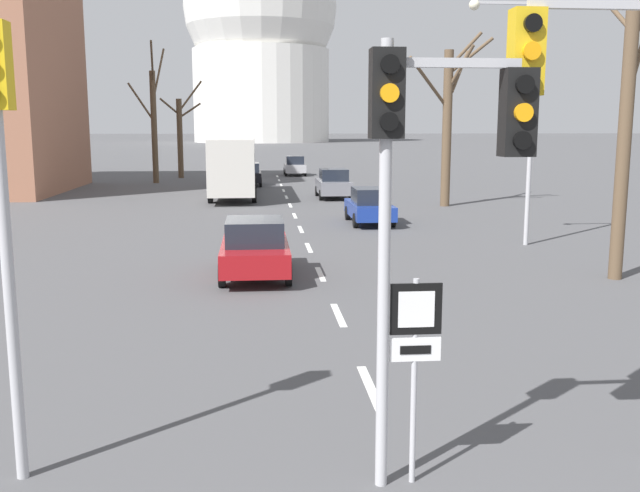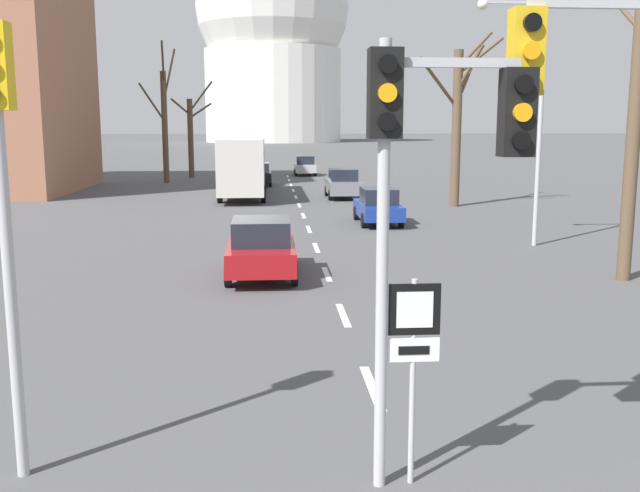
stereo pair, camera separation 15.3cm
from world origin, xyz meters
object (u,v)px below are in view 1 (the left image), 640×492
at_px(traffic_signal_centre_tall, 431,155).
at_px(traffic_signal_near_left, 0,164).
at_px(sedan_mid_centre, 370,206).
at_px(sedan_near_left, 255,248).
at_px(route_sign_post, 415,346).
at_px(traffic_signal_near_right, 632,108).
at_px(sedan_far_right, 249,174).
at_px(street_lamp_right, 520,97).
at_px(sedan_far_left, 333,184).
at_px(city_bus, 233,163).
at_px(sedan_near_right, 295,166).

height_order(traffic_signal_centre_tall, traffic_signal_near_left, traffic_signal_near_left).
distance_m(traffic_signal_centre_tall, sedan_mid_centre, 23.04).
xyz_separation_m(traffic_signal_centre_tall, sedan_near_left, (-1.99, 11.99, -3.04)).
bearing_deg(route_sign_post, traffic_signal_near_right, 5.93).
distance_m(traffic_signal_near_right, sedan_far_right, 43.48).
relative_size(street_lamp_right, sedan_far_left, 1.97).
xyz_separation_m(route_sign_post, city_bus, (-3.11, 34.92, 0.36)).
distance_m(sedan_near_left, sedan_far_right, 31.36).
height_order(traffic_signal_near_right, traffic_signal_near_left, traffic_signal_near_right).
bearing_deg(city_bus, sedan_far_left, -10.56).
bearing_deg(sedan_near_right, route_sign_post, -91.65).
xyz_separation_m(traffic_signal_centre_tall, sedan_mid_centre, (2.96, 22.64, -3.09)).
bearing_deg(sedan_near_right, traffic_signal_centre_tall, -91.51).
bearing_deg(traffic_signal_near_right, city_bus, 99.29).
bearing_deg(traffic_signal_near_right, sedan_far_left, 89.69).
bearing_deg(traffic_signal_near_left, sedan_far_right, 86.87).
xyz_separation_m(sedan_near_right, city_bus, (-4.65, -18.69, 1.23)).
relative_size(traffic_signal_centre_tall, sedan_far_left, 1.20).
xyz_separation_m(route_sign_post, sedan_near_right, (1.54, 53.62, -0.87)).
bearing_deg(traffic_signal_centre_tall, city_bus, 95.30).
bearing_deg(sedan_near_left, traffic_signal_near_right, -69.35).
bearing_deg(sedan_mid_centre, traffic_signal_centre_tall, -97.46).
distance_m(sedan_near_right, sedan_far_left, 19.82).
xyz_separation_m(traffic_signal_near_left, sedan_far_right, (2.34, 42.78, -2.95)).
height_order(traffic_signal_near_right, route_sign_post, traffic_signal_near_right).
height_order(street_lamp_right, sedan_near_right, street_lamp_right).
relative_size(traffic_signal_centre_tall, sedan_near_left, 1.21).
bearing_deg(traffic_signal_centre_tall, route_sign_post, 169.68).
bearing_deg(sedan_far_left, sedan_far_right, 118.06).
distance_m(sedan_far_left, city_bus, 6.07).
height_order(street_lamp_right, sedan_far_left, street_lamp_right).
height_order(route_sign_post, city_bus, city_bus).
height_order(sedan_near_right, sedan_far_left, sedan_far_left).
xyz_separation_m(sedan_near_left, city_bus, (-1.26, 22.96, 1.22)).
height_order(route_sign_post, sedan_far_left, route_sign_post).
bearing_deg(route_sign_post, sedan_far_left, 85.38).
height_order(traffic_signal_near_right, sedan_far_left, traffic_signal_near_right).
distance_m(traffic_signal_near_right, city_bus, 35.20).
height_order(sedan_near_left, sedan_far_right, sedan_near_left).
height_order(traffic_signal_centre_tall, sedan_near_right, traffic_signal_centre_tall).
height_order(traffic_signal_near_left, city_bus, traffic_signal_near_left).
distance_m(traffic_signal_near_left, sedan_far_left, 34.23).
distance_m(sedan_near_left, sedan_far_left, 22.35).
distance_m(sedan_near_left, city_bus, 23.03).
distance_m(sedan_near_left, sedan_near_right, 41.79).
height_order(sedan_near_left, city_bus, city_bus).
xyz_separation_m(sedan_near_left, sedan_mid_centre, (4.95, 10.65, -0.05)).
bearing_deg(traffic_signal_near_left, city_bus, 87.42).
xyz_separation_m(sedan_far_left, sedan_far_right, (-5.06, 9.48, -0.03)).
xyz_separation_m(traffic_signal_near_left, sedan_near_right, (6.20, 53.08, -2.95)).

